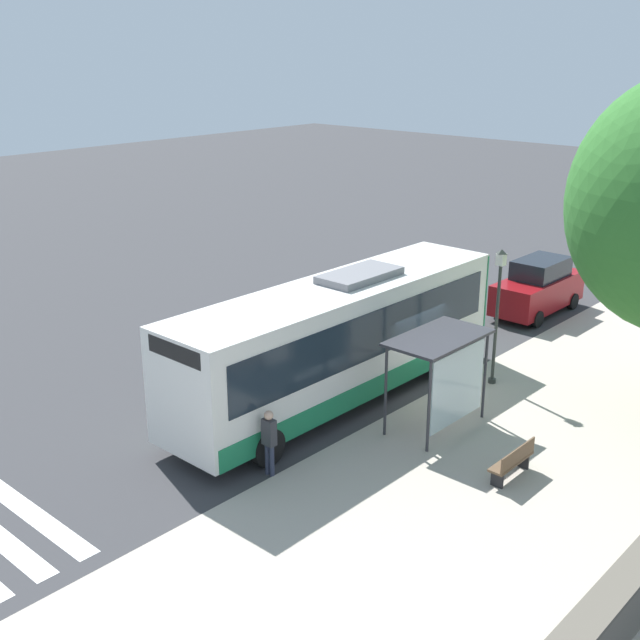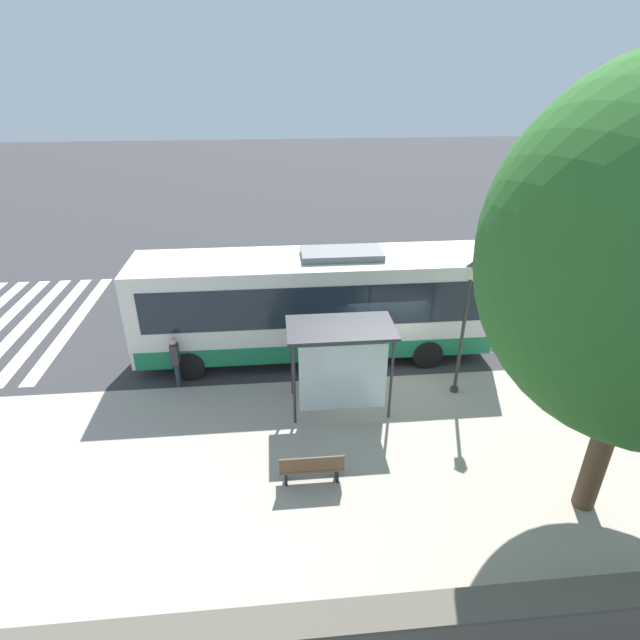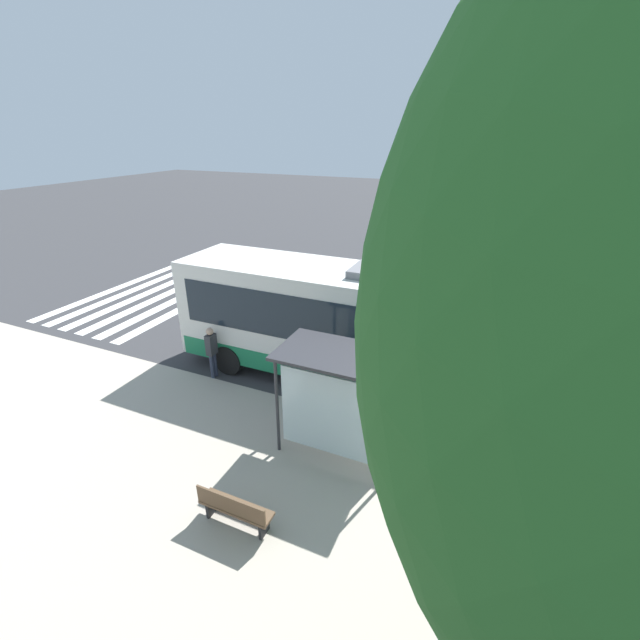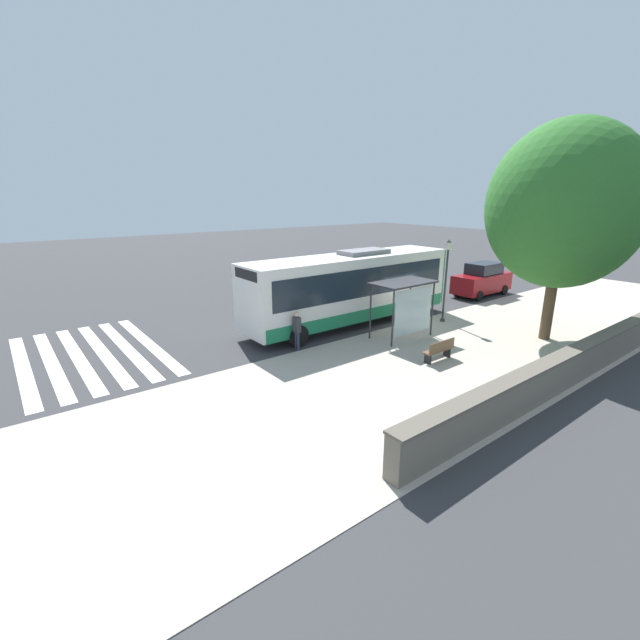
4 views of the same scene
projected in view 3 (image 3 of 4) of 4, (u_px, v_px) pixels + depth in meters
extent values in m
plane|color=#353538|center=(419.00, 433.00, 11.23)|extent=(120.00, 120.00, 0.00)
cube|color=#ADA393|center=(365.00, 585.00, 7.47)|extent=(9.00, 44.00, 0.02)
cube|color=silver|center=(193.00, 303.00, 19.63)|extent=(9.00, 0.50, 0.01)
cube|color=silver|center=(177.00, 300.00, 19.99)|extent=(9.00, 0.50, 0.01)
cube|color=silver|center=(161.00, 297.00, 20.34)|extent=(9.00, 0.50, 0.01)
cube|color=silver|center=(146.00, 294.00, 20.69)|extent=(9.00, 0.50, 0.01)
cube|color=silver|center=(131.00, 291.00, 21.04)|extent=(9.00, 0.50, 0.01)
cube|color=silver|center=(117.00, 288.00, 21.39)|extent=(9.00, 0.50, 0.01)
cube|color=silver|center=(365.00, 324.00, 12.67)|extent=(2.60, 11.82, 3.11)
cube|color=black|center=(365.00, 312.00, 12.50)|extent=(2.64, 10.88, 1.37)
cube|color=#197247|center=(363.00, 361.00, 13.18)|extent=(2.64, 11.59, 0.62)
cube|color=#197247|center=(593.00, 365.00, 10.49)|extent=(2.64, 0.06, 2.99)
cube|color=black|center=(200.00, 261.00, 14.33)|extent=(1.95, 0.08, 0.44)
cube|color=slate|center=(398.00, 275.00, 11.66)|extent=(1.30, 2.60, 0.22)
cylinder|color=black|center=(229.00, 359.00, 13.80)|extent=(0.30, 1.00, 1.00)
cylinder|color=black|center=(267.00, 330.00, 15.83)|extent=(0.30, 1.00, 1.00)
cylinder|color=black|center=(484.00, 420.00, 10.91)|extent=(0.30, 1.00, 1.00)
cylinder|color=black|center=(491.00, 375.00, 12.95)|extent=(0.30, 1.00, 1.00)
cylinder|color=#2D2D33|center=(404.00, 402.00, 10.28)|extent=(0.08, 0.08, 2.59)
cylinder|color=#2D2D33|center=(303.00, 378.00, 11.28)|extent=(0.08, 0.08, 2.59)
cylinder|color=#2D2D33|center=(388.00, 437.00, 9.12)|extent=(0.08, 0.08, 2.59)
cylinder|color=#2D2D33|center=(277.00, 407.00, 10.11)|extent=(0.08, 0.08, 2.59)
cube|color=#2D2D33|center=(342.00, 356.00, 9.65)|extent=(1.70, 3.00, 0.08)
cube|color=silver|center=(330.00, 416.00, 9.58)|extent=(0.03, 2.43, 2.07)
cylinder|color=#2D3347|center=(212.00, 367.00, 13.54)|extent=(0.12, 0.12, 0.83)
cylinder|color=#2D3347|center=(215.00, 364.00, 13.68)|extent=(0.12, 0.12, 0.83)
cube|color=#333338|center=(211.00, 344.00, 13.30)|extent=(0.34, 0.22, 0.67)
sphere|color=tan|center=(210.00, 331.00, 13.12)|extent=(0.23, 0.23, 0.23)
cube|color=brown|center=(236.00, 507.00, 8.47)|extent=(0.40, 1.55, 0.06)
cube|color=brown|center=(230.00, 505.00, 8.23)|extent=(0.04, 1.55, 0.40)
cube|color=black|center=(264.00, 526.00, 8.33)|extent=(0.32, 0.06, 0.45)
cube|color=black|center=(212.00, 506.00, 8.79)|extent=(0.32, 0.06, 0.45)
cylinder|color=#2D332D|center=(497.00, 479.00, 9.64)|extent=(0.24, 0.24, 0.16)
cylinder|color=#2D332D|center=(512.00, 413.00, 8.89)|extent=(0.10, 0.10, 3.82)
cube|color=silver|center=(532.00, 321.00, 8.04)|extent=(0.24, 0.24, 0.35)
pyramid|color=#2D332D|center=(535.00, 310.00, 7.94)|extent=(0.28, 0.28, 0.14)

